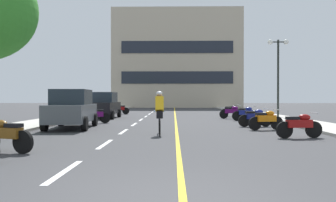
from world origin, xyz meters
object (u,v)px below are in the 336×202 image
at_px(motorcycle_1, 6,135).
at_px(motorcycle_7, 232,112).
at_px(motorcycle_2, 300,125).
at_px(motorcycle_8, 232,110).
at_px(motorcycle_6, 246,113).
at_px(parked_car_near, 72,109).
at_px(motorcycle_3, 266,119).
at_px(motorcycle_9, 119,109).
at_px(motorcycle_5, 95,115).
at_px(street_lamp_mid, 278,60).
at_px(cyclist_rider, 159,112).
at_px(parked_car_mid, 104,105).
at_px(motorcycle_4, 255,117).

xyz_separation_m(motorcycle_1, motorcycle_7, (8.38, 14.85, 0.00)).
bearing_deg(motorcycle_2, motorcycle_8, 90.06).
relative_size(motorcycle_6, motorcycle_7, 1.03).
bearing_deg(parked_car_near, motorcycle_2, -22.45).
xyz_separation_m(motorcycle_3, motorcycle_9, (-8.79, 14.45, 0.00)).
xyz_separation_m(parked_car_near, motorcycle_5, (0.37, 3.16, -0.44)).
height_order(street_lamp_mid, motorcycle_6, street_lamp_mid).
height_order(motorcycle_8, cyclist_rider, cyclist_rider).
xyz_separation_m(parked_car_mid, motorcycle_7, (8.88, -0.45, -0.44)).
relative_size(motorcycle_1, cyclist_rider, 0.93).
bearing_deg(motorcycle_3, parked_car_mid, 135.69).
xyz_separation_m(motorcycle_2, motorcycle_8, (-0.01, 14.32, 0.00)).
xyz_separation_m(motorcycle_6, motorcycle_8, (-0.06, 4.89, 0.00)).
distance_m(motorcycle_3, cyclist_rider, 5.13).
height_order(motorcycle_4, cyclist_rider, cyclist_rider).
xyz_separation_m(motorcycle_5, motorcycle_9, (-0.28, 10.61, 0.00)).
relative_size(street_lamp_mid, motorcycle_5, 3.24).
distance_m(parked_car_near, motorcycle_2, 9.99).
distance_m(motorcycle_2, motorcycle_4, 4.90).
distance_m(street_lamp_mid, motorcycle_8, 5.12).
bearing_deg(motorcycle_4, motorcycle_7, 90.36).
relative_size(motorcycle_4, motorcycle_9, 1.00).
bearing_deg(motorcycle_5, street_lamp_mid, 22.96).
bearing_deg(parked_car_mid, motorcycle_7, -2.88).
xyz_separation_m(motorcycle_5, motorcycle_7, (8.39, 4.49, 0.00)).
bearing_deg(motorcycle_4, motorcycle_2, -84.99).
xyz_separation_m(motorcycle_3, motorcycle_6, (0.40, 6.30, 0.00)).
xyz_separation_m(motorcycle_2, motorcycle_7, (-0.47, 11.46, 0.00)).
bearing_deg(street_lamp_mid, parked_car_near, -146.03).
bearing_deg(parked_car_mid, motorcycle_1, -88.13).
relative_size(motorcycle_1, motorcycle_6, 0.96).
xyz_separation_m(motorcycle_4, motorcycle_8, (0.41, 9.44, 0.00)).
relative_size(motorcycle_3, motorcycle_7, 1.00).
relative_size(parked_car_near, motorcycle_6, 2.53).
distance_m(motorcycle_1, motorcycle_2, 9.48).
bearing_deg(parked_car_near, parked_car_mid, 90.86).
xyz_separation_m(parked_car_mid, motorcycle_4, (8.92, -7.03, -0.44)).
bearing_deg(motorcycle_3, motorcycle_1, -142.55).
height_order(motorcycle_2, motorcycle_5, same).
bearing_deg(motorcycle_1, motorcycle_6, 55.23).
xyz_separation_m(motorcycle_1, motorcycle_3, (8.50, 6.51, 0.00)).
height_order(motorcycle_4, motorcycle_9, same).
bearing_deg(motorcycle_4, parked_car_mid, 141.76).
height_order(motorcycle_4, motorcycle_8, same).
bearing_deg(cyclist_rider, motorcycle_1, -131.15).
relative_size(motorcycle_5, motorcycle_8, 0.98).
bearing_deg(motorcycle_1, cyclist_rider, 48.85).
distance_m(motorcycle_6, motorcycle_9, 12.28).
bearing_deg(motorcycle_9, motorcycle_1, -89.21).
bearing_deg(motorcycle_6, cyclist_rider, -120.98).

